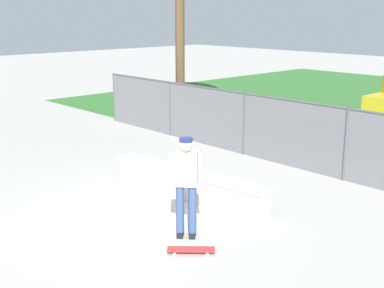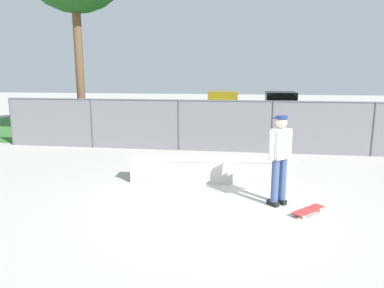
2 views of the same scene
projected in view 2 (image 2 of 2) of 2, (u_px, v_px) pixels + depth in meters
The scene contains 8 objects.
ground_plane at pixel (209, 205), 7.29m from camera, with size 80.00×80.00×0.00m, color #ADAAA3.
grass_strip at pixel (234, 116), 22.31m from camera, with size 27.91×20.00×0.02m, color #336B2D.
concrete_ledge at pixel (212, 170), 8.85m from camera, with size 4.07×0.87×0.61m.
skateboarder at pixel (280, 156), 7.12m from camera, with size 0.48×0.44×1.84m.
skateboard at pixel (308, 210), 6.85m from camera, with size 0.70×0.71×0.09m.
chainlink_fence at pixel (225, 124), 12.13m from camera, with size 15.98×0.07×1.78m.
car_yellow at pixel (223, 106), 20.39m from camera, with size 2.05×4.21×1.66m.
car_black at pixel (280, 107), 19.63m from camera, with size 2.05×4.21×1.66m.
Camera 2 is at (0.68, -6.89, 2.65)m, focal length 33.37 mm.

